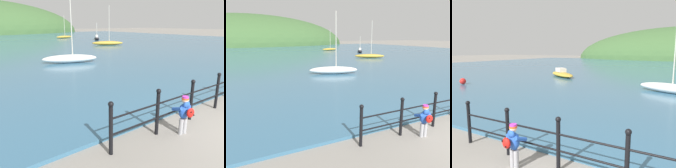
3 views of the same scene
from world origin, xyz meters
TOP-DOWN VIEW (x-y plane):
  - iron_railing at (0.39, 1.50)m, footprint 7.39×0.12m
  - child_in_coat at (-1.24, 1.10)m, footprint 0.42×0.55m
  - boat_far_right at (1.07, 11.80)m, footprint 3.80×2.18m
  - boat_far_left at (10.72, 20.53)m, footprint 3.78×2.82m
  - boat_red_dinghy at (12.28, 36.11)m, footprint 3.36×1.40m
  - boat_nearest_quay at (14.41, 28.52)m, footprint 1.90×2.91m

SIDE VIEW (x-z plane):
  - boat_red_dinghy at x=12.28m, z-range -1.67..2.36m
  - boat_far_left at x=10.72m, z-range -2.00..2.74m
  - boat_nearest_quay at x=14.41m, z-range -0.99..1.75m
  - boat_far_right at x=1.07m, z-range -1.92..2.73m
  - child_in_coat at x=-1.24m, z-range 0.10..1.11m
  - iron_railing at x=0.39m, z-range 0.04..1.25m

